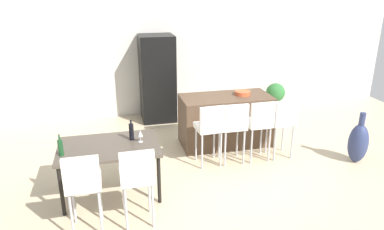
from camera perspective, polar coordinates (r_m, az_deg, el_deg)
name	(u,v)px	position (r m, az deg, el deg)	size (l,w,h in m)	color
ground_plane	(221,161)	(6.15, 4.63, -7.25)	(10.00, 10.00, 0.00)	#C6B28E
back_wall	(186,49)	(8.18, -0.94, 10.44)	(10.00, 0.12, 2.90)	beige
kitchen_island	(225,120)	(6.63, 5.32, -0.82)	(1.63, 0.78, 0.92)	#4C3828
bar_chair_left	(210,126)	(5.71, 2.86, -1.70)	(0.42, 0.42, 1.05)	white
bar_chair_middle	(234,124)	(5.83, 6.63, -1.35)	(0.40, 0.40, 1.05)	white
bar_chair_right	(259,121)	(5.99, 10.67, -0.98)	(0.41, 0.41, 1.05)	white
bar_chair_far	(283,119)	(6.17, 14.22, -0.64)	(0.41, 0.41, 1.05)	white
dining_table	(109,150)	(5.07, -13.04, -5.41)	(1.36, 0.92, 0.74)	#4C4238
dining_chair_near	(83,181)	(4.35, -16.94, -10.00)	(0.40, 0.40, 1.05)	white
dining_chair_far	(137,175)	(4.34, -8.74, -9.37)	(0.41, 0.41, 1.05)	white
wine_bottle_end	(131,132)	(5.12, -9.61, -2.61)	(0.07, 0.07, 0.30)	black
wine_bottle_inner	(60,147)	(4.90, -20.17, -4.84)	(0.07, 0.07, 0.29)	#194723
wine_glass_left	(140,134)	(5.03, -8.23, -2.95)	(0.07, 0.07, 0.17)	silver
refrigerator	(157,79)	(7.74, -5.53, 5.79)	(0.72, 0.68, 1.84)	black
fruit_bowl	(243,93)	(6.60, 8.04, 3.49)	(0.28, 0.28, 0.07)	#C6512D
floor_vase	(358,143)	(6.56, 24.90, -4.00)	(0.32, 0.32, 0.87)	navy
potted_plant	(275,94)	(8.69, 13.11, 3.24)	(0.44, 0.44, 0.64)	#996B4C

